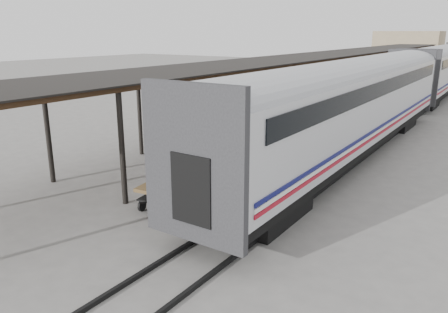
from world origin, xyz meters
The scene contains 10 objects.
ground centered at (0.00, 0.00, 0.00)m, with size 160.00×160.00×0.00m, color slate.
train centered at (3.19, 33.79, 2.69)m, with size 3.45×76.01×4.01m.
canopy centered at (-3.40, 24.00, 4.00)m, with size 4.90×64.30×4.15m.
rails centered at (3.20, 34.00, 0.06)m, with size 1.54×150.00×0.12m.
building_left centered at (-10.00, 82.00, 3.00)m, with size 12.00×8.00×6.00m, color tan.
baggage_cart centered at (-0.01, -1.17, 0.65)m, with size 1.59×2.56×0.86m.
suitcase_stack centered at (-0.15, -0.85, 1.06)m, with size 1.16×1.20×0.57m.
luggage_tug centered at (-1.99, 19.70, 0.55)m, with size 1.28×1.56×1.19m.
porter centered at (0.24, -1.82, 1.74)m, with size 0.64×0.42×1.75m, color navy.
pedestrian centered at (-1.52, 10.88, 0.98)m, with size 1.15×0.48×1.97m, color black.
Camera 1 is at (9.49, -11.89, 5.77)m, focal length 35.00 mm.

